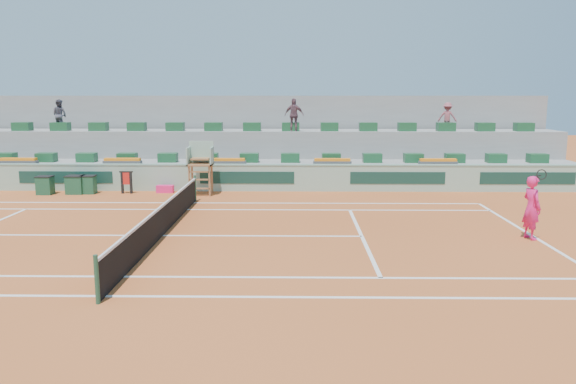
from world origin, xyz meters
The scene contains 20 objects.
ground centered at (0.00, 0.00, 0.00)m, with size 90.00×90.00×0.00m, color #A94D20.
seating_tier_lower centered at (0.00, 10.70, 0.60)m, with size 36.00×4.00×1.20m, color gray.
seating_tier_upper centered at (0.00, 12.30, 1.30)m, with size 36.00×2.40×2.60m, color gray.
stadium_back_wall centered at (0.00, 13.90, 2.20)m, with size 36.00×0.40×4.40m, color gray.
player_bag centered at (-1.77, 7.97, 0.17)m, with size 0.77×0.34×0.34m, color #FF2177.
spectator_left centered at (-8.08, 11.87, 3.41)m, with size 0.78×0.61×1.61m, color #484753.
spectator_mid centered at (4.18, 11.43, 3.44)m, with size 0.98×0.41×1.67m, color #694650.
spectator_right centered at (12.10, 11.88, 3.33)m, with size 0.94×0.54×1.46m, color #994C57.
court_lines centered at (0.00, 0.00, 0.01)m, with size 23.89×11.09×0.01m.
tennis_net centered at (0.00, 0.00, 0.53)m, with size 0.10×11.97×1.10m.
advertising_hoarding centered at (0.02, 8.50, 0.63)m, with size 36.00×0.34×1.26m.
umpire_chair centered at (0.00, 7.50, 1.54)m, with size 1.10×0.90×2.40m.
seat_row_lower centered at (0.00, 9.80, 1.42)m, with size 32.90×0.60×0.44m.
seat_row_upper centered at (0.00, 11.70, 2.82)m, with size 32.90×0.60×0.44m.
flower_planters centered at (-1.50, 9.00, 1.33)m, with size 26.80×0.36×0.28m.
drink_cooler_a centered at (-5.19, 7.64, 0.42)m, with size 0.64×0.56×0.84m.
drink_cooler_b centered at (-5.77, 7.60, 0.42)m, with size 0.79×0.68×0.84m.
drink_cooler_c centered at (-7.09, 7.44, 0.42)m, with size 0.69×0.60×0.84m.
towel_rack centered at (-3.45, 7.70, 0.60)m, with size 0.61×0.10×1.03m.
tennis_player centered at (11.65, -0.21, 1.00)m, with size 0.65×0.98×2.28m.
Camera 1 is at (4.30, -17.45, 4.50)m, focal length 35.00 mm.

